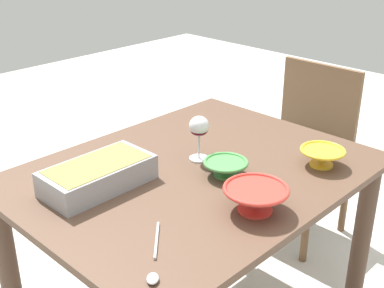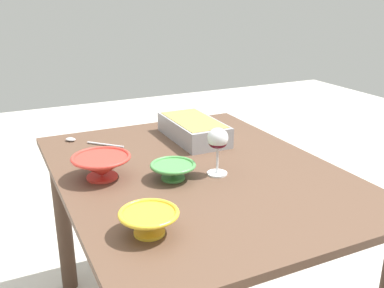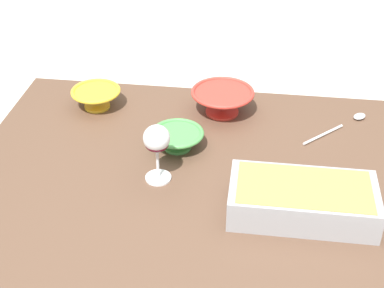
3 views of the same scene
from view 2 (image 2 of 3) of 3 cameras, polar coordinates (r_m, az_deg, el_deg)
dining_table at (r=1.60m, az=0.58°, el=-7.67°), size 1.20×0.93×0.73m
wine_glass at (r=1.46m, az=3.36°, el=0.31°), size 0.07×0.07×0.17m
casserole_dish at (r=1.84m, az=0.18°, el=2.07°), size 0.36×0.18×0.08m
mixing_bowl at (r=1.49m, az=-11.68°, el=-2.75°), size 0.20×0.20×0.08m
small_bowl at (r=1.15m, az=-5.61°, el=-9.89°), size 0.16×0.16×0.06m
serving_bowl at (r=1.46m, az=-2.49°, el=-3.38°), size 0.15×0.15×0.06m
serving_spoon at (r=1.86m, az=-13.98°, el=0.35°), size 0.21×0.20×0.01m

